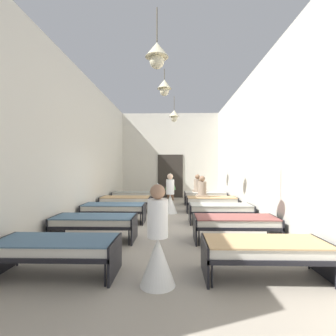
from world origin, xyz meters
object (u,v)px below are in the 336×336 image
bed_left_row_3 (126,200)px  bed_left_row_4 (134,195)px  bed_right_row_2 (220,209)px  patient_seated_secondary (202,189)px  bed_right_row_0 (265,249)px  bed_right_row_3 (211,200)px  bed_right_row_1 (235,222)px  nurse_near_aisle (170,199)px  bed_left_row_2 (114,208)px  bed_right_row_4 (205,195)px  nurse_mid_aisle (158,249)px  potted_plant (170,183)px  patient_seated_primary (197,185)px  bed_left_row_0 (57,247)px  bed_left_row_1 (95,222)px

bed_left_row_3 → bed_left_row_4: size_ratio=1.00×
bed_right_row_2 → patient_seated_secondary: (-0.35, 1.89, 0.43)m
bed_right_row_0 → bed_right_row_3: size_ratio=1.00×
bed_right_row_1 → nurse_near_aisle: bearing=114.1°
bed_left_row_2 → bed_right_row_3: (3.27, 1.90, 0.00)m
bed_right_row_2 → bed_left_row_3: same height
bed_left_row_4 → bed_right_row_4: 3.27m
bed_right_row_2 → nurse_mid_aisle: (-1.65, -4.11, 0.09)m
bed_right_row_4 → patient_seated_secondary: patient_seated_secondary is taller
potted_plant → bed_left_row_4: bearing=-140.1°
bed_right_row_2 → bed_left_row_4: size_ratio=1.00×
patient_seated_secondary → bed_right_row_3: bearing=1.6°
bed_left_row_4 → patient_seated_primary: (2.92, 0.06, 0.43)m
bed_left_row_4 → patient_seated_primary: size_ratio=2.37×
bed_right_row_1 → bed_right_row_3: 3.80m
bed_left_row_2 → patient_seated_secondary: size_ratio=2.37×
bed_right_row_0 → potted_plant: (-1.61, 8.99, 0.46)m
bed_left_row_3 → bed_right_row_2: bearing=-30.2°
bed_left_row_2 → patient_seated_secondary: 3.50m
bed_left_row_0 → patient_seated_primary: bearing=69.1°
nurse_mid_aisle → patient_seated_secondary: (1.30, 6.00, 0.34)m
bed_right_row_2 → nurse_mid_aisle: size_ratio=1.28×
bed_right_row_3 → potted_plant: 3.69m
bed_right_row_0 → bed_left_row_2: bearing=130.7°
bed_left_row_2 → patient_seated_primary: bearing=52.9°
bed_right_row_4 → nurse_near_aisle: (-1.56, -2.20, 0.09)m
bed_right_row_2 → bed_right_row_3: (0.00, 1.90, 0.00)m
bed_right_row_0 → bed_left_row_3: bearing=119.8°
patient_seated_primary → bed_left_row_4: bearing=-178.8°
bed_left_row_2 → bed_right_row_3: same height
nurse_near_aisle → patient_seated_secondary: size_ratio=1.86×
bed_left_row_0 → bed_right_row_2: 5.01m
nurse_near_aisle → patient_seated_secondary: nurse_near_aisle is taller
bed_right_row_1 → bed_left_row_2: same height
bed_right_row_2 → bed_left_row_3: bearing=149.8°
bed_right_row_0 → potted_plant: bearing=100.1°
bed_left_row_3 → nurse_near_aisle: nurse_near_aisle is taller
bed_left_row_2 → bed_left_row_4: same height
bed_right_row_0 → bed_left_row_1: bearing=149.8°
bed_right_row_1 → bed_right_row_2: 1.90m
bed_left_row_2 → bed_right_row_2: 3.27m
nurse_mid_aisle → patient_seated_primary: nurse_mid_aisle is taller
bed_left_row_2 → patient_seated_secondary: bearing=32.9°
bed_left_row_0 → nurse_mid_aisle: (1.62, -0.31, 0.09)m
bed_right_row_1 → bed_left_row_2: 3.78m
nurse_mid_aisle → bed_right_row_0: bearing=177.4°
bed_left_row_1 → patient_seated_secondary: size_ratio=2.37×
patient_seated_primary → patient_seated_secondary: bearing=-90.0°
bed_left_row_1 → bed_right_row_2: (3.27, 1.90, 0.00)m
patient_seated_primary → nurse_near_aisle: bearing=-118.2°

